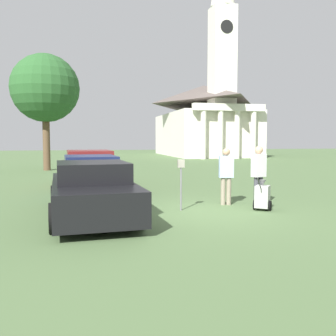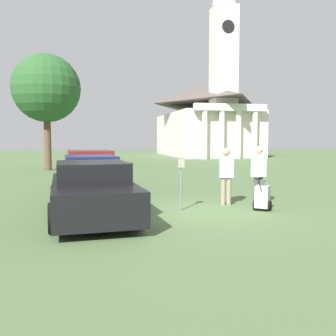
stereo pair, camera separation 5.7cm
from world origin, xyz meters
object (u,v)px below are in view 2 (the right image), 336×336
object	(u,v)px
person_supervisor	(259,172)
equipment_cart	(262,196)
parked_car_maroon	(90,170)
parked_car_navy	(90,179)
church	(207,113)
person_worker	(226,173)
parked_car_black	(92,191)
parking_meter	(181,175)

from	to	relation	value
person_supervisor	equipment_cart	size ratio (longest dim) A/B	1.77
parked_car_maroon	parked_car_navy	bearing A→B (deg)	-93.99
church	equipment_cart	bearing A→B (deg)	-105.58
equipment_cart	church	distance (m)	35.25
person_worker	church	size ratio (longest dim) A/B	0.07
parked_car_navy	parked_car_maroon	xyz separation A→B (m)	(-0.00, 3.04, 0.05)
parked_car_navy	person_supervisor	bearing A→B (deg)	-29.42
person_supervisor	equipment_cart	xyz separation A→B (m)	(-0.23, -0.73, -0.62)
parked_car_navy	person_worker	distance (m)	4.43
parked_car_navy	person_worker	bearing A→B (deg)	-30.92
parked_car_navy	parked_car_black	bearing A→B (deg)	-94.00
parked_car_maroon	parking_meter	world-z (taller)	parked_car_maroon
person_worker	person_supervisor	world-z (taller)	person_supervisor
person_supervisor	parked_car_navy	bearing A→B (deg)	-43.76
person_worker	equipment_cart	size ratio (longest dim) A/B	1.70
parked_car_black	church	bearing A→B (deg)	63.36
parked_car_maroon	person_worker	world-z (taller)	person_worker
parked_car_navy	person_supervisor	distance (m)	5.37
church	parked_car_maroon	bearing A→B (deg)	-116.89
parked_car_black	parking_meter	xyz separation A→B (m)	(2.41, 0.35, 0.32)
parking_meter	church	bearing A→B (deg)	70.76
equipment_cart	parked_car_navy	bearing A→B (deg)	-176.51
person_worker	equipment_cart	distance (m)	1.36
parked_car_maroon	person_worker	size ratio (longest dim) A/B	3.18
parking_meter	church	size ratio (longest dim) A/B	0.06
person_worker	parked_car_black	bearing A→B (deg)	24.21
parked_car_navy	equipment_cart	world-z (taller)	parked_car_navy
parked_car_maroon	parking_meter	bearing A→B (deg)	-70.67
parking_meter	church	xyz separation A→B (m)	(11.58, 33.17, 4.17)
parked_car_maroon	equipment_cart	xyz separation A→B (m)	(4.60, -6.07, -0.32)
parked_car_black	person_supervisor	size ratio (longest dim) A/B	2.85
person_supervisor	parking_meter	bearing A→B (deg)	-12.41
parked_car_maroon	person_supervisor	xyz separation A→B (m)	(4.84, -5.34, 0.30)
parked_car_navy	person_supervisor	size ratio (longest dim) A/B	2.97
parked_car_navy	person_supervisor	xyz separation A→B (m)	(4.84, -2.30, 0.35)
parked_car_maroon	person_worker	bearing A→B (deg)	-55.97
parked_car_navy	parking_meter	size ratio (longest dim) A/B	3.73
parking_meter	parked_car_maroon	bearing A→B (deg)	113.32
person_supervisor	church	size ratio (longest dim) A/B	0.07
parked_car_maroon	equipment_cart	world-z (taller)	parked_car_maroon
equipment_cart	church	bearing A→B (deg)	111.29
parked_car_navy	church	distance (m)	33.95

